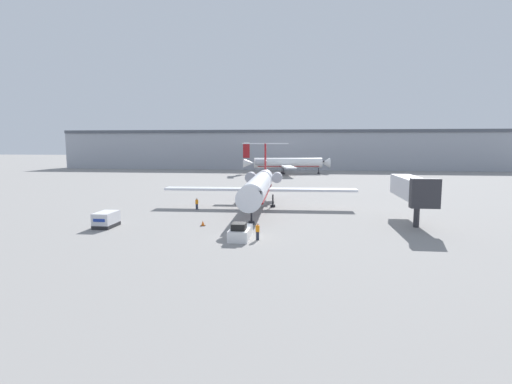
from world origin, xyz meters
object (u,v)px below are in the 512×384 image
at_px(worker_near_tug, 258,231).
at_px(pushback_tug, 240,232).
at_px(luggage_cart, 106,220).
at_px(jet_bridge, 412,189).
at_px(worker_by_wing, 197,204).
at_px(traffic_cone_left, 203,223).
at_px(airplane_parked_far_left, 285,163).
at_px(airplane_main, 260,185).

bearing_deg(worker_near_tug, pushback_tug, 166.13).
bearing_deg(luggage_cart, worker_near_tug, -12.99).
bearing_deg(jet_bridge, worker_by_wing, 166.51).
distance_m(traffic_cone_left, airplane_parked_far_left, 86.73).
relative_size(traffic_cone_left, airplane_parked_far_left, 0.02).
xyz_separation_m(pushback_tug, traffic_cone_left, (-5.65, 6.05, -0.39)).
height_order(traffic_cone_left, jet_bridge, jet_bridge).
distance_m(pushback_tug, luggage_cart, 17.58).
xyz_separation_m(worker_by_wing, airplane_parked_far_left, (10.29, 74.45, 2.76)).
relative_size(luggage_cart, worker_by_wing, 1.98).
xyz_separation_m(airplane_main, luggage_cart, (-16.95, -16.83, -2.70)).
distance_m(worker_near_tug, traffic_cone_left, 10.01).
height_order(airplane_parked_far_left, jet_bridge, airplane_parked_far_left).
relative_size(traffic_cone_left, jet_bridge, 0.05).
relative_size(worker_by_wing, jet_bridge, 0.14).
distance_m(airplane_main, traffic_cone_left, 16.03).
height_order(traffic_cone_left, airplane_parked_far_left, airplane_parked_far_left).
xyz_separation_m(luggage_cart, worker_by_wing, (7.50, 14.11, -0.02)).
bearing_deg(traffic_cone_left, worker_near_tug, -40.79).
bearing_deg(traffic_cone_left, airplane_parked_far_left, 85.83).
bearing_deg(airplane_main, pushback_tug, -89.49).
distance_m(airplane_main, pushback_tug, 20.95).
height_order(worker_near_tug, traffic_cone_left, worker_near_tug).
relative_size(luggage_cart, worker_near_tug, 1.89).
bearing_deg(worker_by_wing, jet_bridge, -13.49).
height_order(pushback_tug, luggage_cart, pushback_tug).
bearing_deg(worker_by_wing, traffic_cone_left, -71.62).
xyz_separation_m(airplane_main, worker_by_wing, (-9.45, -2.71, -2.72)).
bearing_deg(airplane_main, luggage_cart, -135.21).
bearing_deg(pushback_tug, jet_bridge, 28.01).
height_order(worker_near_tug, jet_bridge, jet_bridge).
relative_size(airplane_main, airplane_parked_far_left, 0.99).
distance_m(worker_near_tug, jet_bridge, 21.93).
bearing_deg(worker_near_tug, jet_bridge, 31.49).
xyz_separation_m(worker_by_wing, traffic_cone_left, (3.98, -11.98, -0.61)).
xyz_separation_m(worker_by_wing, jet_bridge, (30.00, -7.19, 3.53)).
height_order(worker_by_wing, jet_bridge, jet_bridge).
distance_m(pushback_tug, worker_by_wing, 20.44).
relative_size(worker_by_wing, airplane_parked_far_left, 0.05).
bearing_deg(pushback_tug, worker_near_tug, -13.87).
height_order(luggage_cart, worker_by_wing, luggage_cart).
xyz_separation_m(airplane_parked_far_left, jet_bridge, (19.72, -81.65, 0.77)).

